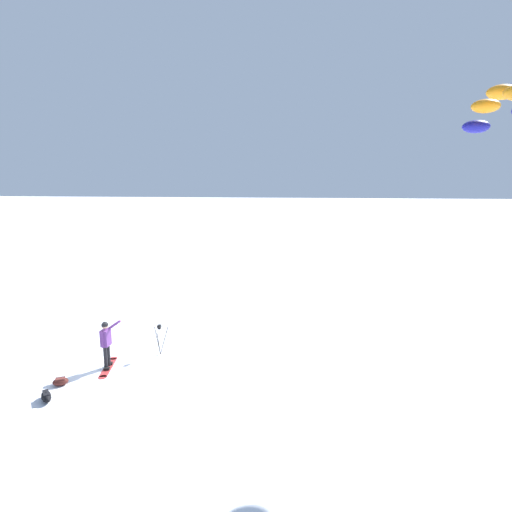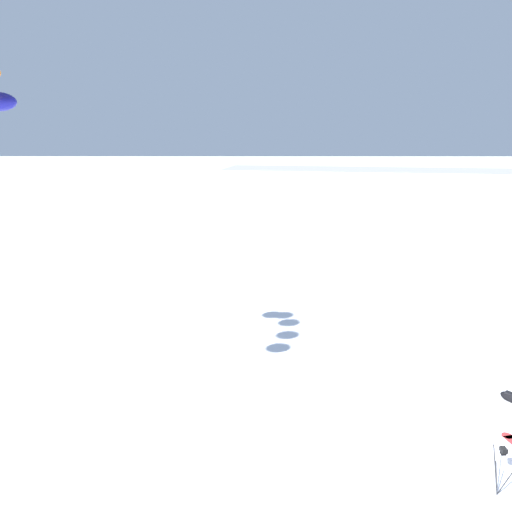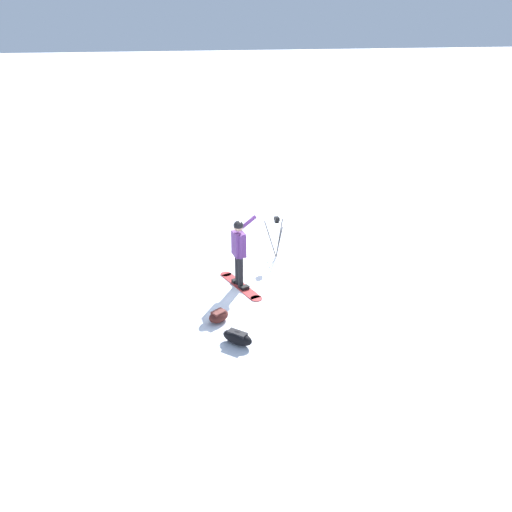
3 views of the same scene
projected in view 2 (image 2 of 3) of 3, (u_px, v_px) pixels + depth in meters
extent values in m
plane|color=white|center=(508.00, 447.00, 12.45)|extent=(300.00, 300.00, 0.00)
cylinder|color=#B23333|center=(507.00, 436.00, 12.91)|extent=(0.29, 0.29, 0.02)
ellipsoid|color=black|center=(512.00, 398.00, 14.50)|extent=(0.66, 0.71, 0.29)
cylinder|color=#262628|center=(495.00, 469.00, 10.87)|extent=(0.06, 0.38, 1.06)
cylinder|color=#262628|center=(496.00, 478.00, 10.59)|extent=(0.30, 0.27, 1.06)
cylinder|color=#262628|center=(509.00, 478.00, 10.60)|extent=(0.31, 0.25, 1.06)
cube|color=black|center=(503.00, 453.00, 10.56)|extent=(0.10, 0.10, 0.06)
cube|color=black|center=(504.00, 450.00, 10.54)|extent=(0.12, 0.16, 0.10)
cube|color=#ABABB6|center=(375.00, 179.00, 68.85)|extent=(44.91, 18.44, 2.69)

